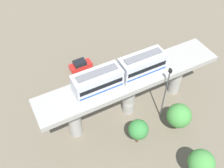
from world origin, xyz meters
TOP-DOWN VIEW (x-y plane):
  - ground_plane at (0.00, 0.00)m, footprint 120.00×120.00m
  - viaduct at (0.00, 0.00)m, footprint 5.20×28.00m
  - train at (0.00, 1.66)m, footprint 2.64×13.55m
  - parked_car_red at (12.78, 3.01)m, footprint 1.88×4.23m
  - parked_car_black at (7.48, -7.25)m, footprint 2.68×4.49m
  - tree_near_viaduct at (-6.40, -4.79)m, footprint 3.67×3.67m
  - tree_mid_lot at (-13.70, -2.59)m, footprint 3.42×3.42m
  - tree_far_corner at (-5.68, 1.77)m, footprint 2.91×2.91m
  - signal_post at (-3.40, -3.98)m, footprint 0.44×0.28m

SIDE VIEW (x-z plane):
  - ground_plane at x=0.00m, z-range 0.00..0.00m
  - parked_car_red at x=12.78m, z-range -0.14..1.62m
  - parked_car_black at x=7.48m, z-range -0.14..1.62m
  - tree_near_viaduct at x=-6.40m, z-range 0.68..5.75m
  - tree_far_corner at x=-5.68m, z-range 0.89..5.64m
  - tree_mid_lot at x=-13.70m, z-range 0.94..6.27m
  - signal_post at x=-3.40m, z-range 0.53..11.06m
  - viaduct at x=0.00m, z-range 1.99..9.92m
  - train at x=0.00m, z-range 7.85..11.09m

